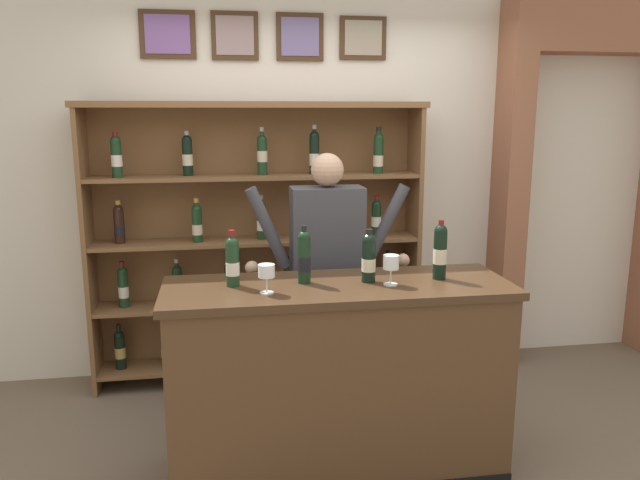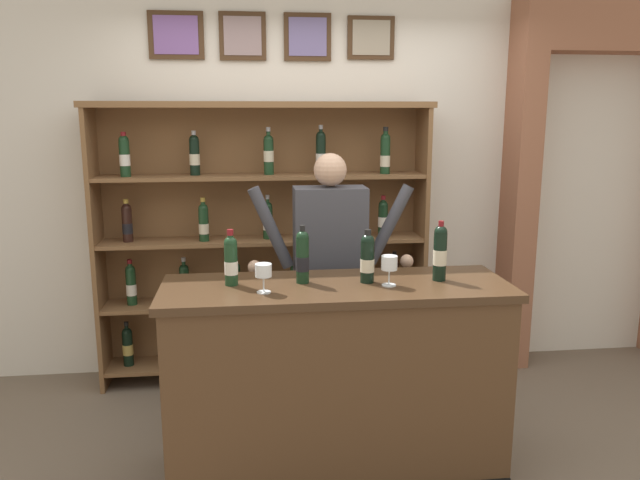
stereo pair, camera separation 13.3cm
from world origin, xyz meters
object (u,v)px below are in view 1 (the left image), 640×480
wine_glass_center (391,264)px  shopkeeper (327,259)px  tasting_bottle_bianco (440,251)px  tasting_bottle_riserva (232,261)px  tasting_bottle_brunello (304,257)px  tasting_bottle_prosecco (369,257)px  wine_glass_right (266,272)px  tasting_counter (338,381)px  wine_shelf (257,238)px

wine_glass_center → shopkeeper: bearing=106.9°
tasting_bottle_bianco → wine_glass_center: 0.29m
tasting_bottle_riserva → tasting_bottle_bianco: bearing=-1.9°
tasting_bottle_brunello → tasting_bottle_bianco: size_ratio=0.95×
tasting_bottle_brunello → wine_glass_center: (0.42, -0.10, -0.03)m
tasting_bottle_prosecco → wine_glass_right: 0.53m
tasting_bottle_bianco → wine_glass_right: (-0.89, -0.12, -0.04)m
wine_glass_center → wine_glass_right: bearing=-175.5°
tasting_bottle_brunello → tasting_bottle_prosecco: 0.32m
tasting_counter → tasting_bottle_riserva: tasting_bottle_riserva is taller
tasting_bottle_prosecco → shopkeeper: bearing=100.3°
shopkeeper → tasting_counter: bearing=-94.7°
tasting_bottle_brunello → wine_glass_right: (-0.20, -0.15, -0.03)m
wine_shelf → tasting_counter: size_ratio=1.32×
wine_shelf → wine_glass_center: 1.47m
tasting_bottle_riserva → wine_glass_center: tasting_bottle_riserva is taller
tasting_bottle_prosecco → wine_glass_right: tasting_bottle_prosecco is taller
tasting_bottle_bianco → wine_glass_center: size_ratio=2.03×
tasting_bottle_prosecco → wine_glass_center: 0.12m
tasting_bottle_riserva → wine_glass_right: size_ratio=2.00×
tasting_bottle_riserva → shopkeeper: bearing=44.9°
wine_shelf → tasting_bottle_brunello: 1.27m
tasting_counter → wine_glass_right: 0.72m
tasting_bottle_brunello → tasting_bottle_prosecco: size_ratio=1.08×
tasting_bottle_prosecco → tasting_bottle_bianco: tasting_bottle_bianco is taller
shopkeeper → wine_glass_center: size_ratio=10.88×
tasting_bottle_bianco → wine_glass_right: tasting_bottle_bianco is taller
tasting_bottle_brunello → wine_glass_center: size_ratio=1.94×
tasting_bottle_prosecco → wine_glass_right: size_ratio=1.93×
tasting_bottle_riserva → wine_glass_center: (0.77, -0.10, -0.02)m
tasting_counter → tasting_bottle_prosecco: 0.66m
tasting_bottle_riserva → tasting_bottle_brunello: bearing=-0.2°
tasting_bottle_brunello → tasting_bottle_prosecco: tasting_bottle_brunello is taller
tasting_counter → wine_glass_center: size_ratio=11.51×
wine_shelf → tasting_counter: 1.43m
wine_shelf → tasting_bottle_brunello: (0.16, -1.25, 0.16)m
wine_shelf → tasting_bottle_riserva: 1.27m
tasting_bottle_prosecco → wine_glass_center: (0.09, -0.07, -0.02)m
tasting_counter → tasting_bottle_bianco: bearing=1.8°
wine_shelf → tasting_bottle_bianco: (0.85, -1.28, 0.17)m
tasting_bottle_riserva → wine_glass_right: bearing=-44.6°
tasting_bottle_bianco → wine_glass_right: size_ratio=2.19×
shopkeeper → wine_glass_center: 0.71m
tasting_bottle_bianco → wine_glass_right: 0.90m
tasting_counter → shopkeeper: 0.79m
shopkeeper → tasting_bottle_riserva: shopkeeper is taller
shopkeeper → tasting_bottle_bianco: 0.78m
wine_shelf → tasting_bottle_prosecco: size_ratio=8.51×
wine_glass_right → tasting_bottle_prosecco: bearing=13.2°
tasting_bottle_riserva → tasting_bottle_bianco: tasting_bottle_bianco is taller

